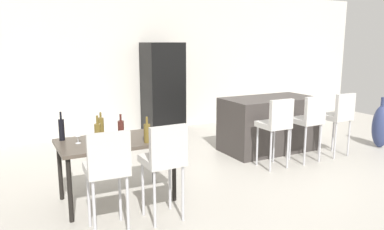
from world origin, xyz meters
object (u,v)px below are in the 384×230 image
Objects in this scene: wine_bottle_middle at (147,133)px; wine_bottle_corner at (62,129)px; bar_chair_right at (339,115)px; dining_chair_far at (165,157)px; floor_vase at (381,126)px; wine_bottle_inner at (101,127)px; bar_chair_left at (276,122)px; wine_bottle_near at (98,133)px; refrigerator at (163,89)px; kitchen_island at (269,124)px; bar_chair_middle at (309,118)px; dining_chair_near at (107,166)px; dining_table at (116,146)px; wine_glass_left at (78,133)px; wine_bottle_right at (121,131)px.

wine_bottle_corner is at bearing 147.12° from wine_bottle_middle.
wine_bottle_corner reaches higher than bar_chair_right.
dining_chair_far reaches higher than floor_vase.
wine_bottle_inner is (-3.82, 0.18, 0.16)m from bar_chair_right.
bar_chair_left is 1.00× the size of bar_chair_right.
refrigerator is (2.02, 2.90, 0.06)m from wine_bottle_near.
bar_chair_left is 3.23× the size of wine_bottle_near.
kitchen_island is 0.85m from bar_chair_middle.
dining_chair_near is (-3.23, -1.60, 0.24)m from kitchen_island.
bar_chair_middle reaches higher than kitchen_island.
wine_bottle_near reaches higher than dining_chair_near.
refrigerator reaches higher than bar_chair_right.
wine_bottle_corner is (-2.97, 0.23, 0.17)m from bar_chair_left.
bar_chair_middle is 3.63m from wine_bottle_corner.
dining_table is 0.71× the size of refrigerator.
kitchen_island is at bearing 31.25° from dining_chair_far.
refrigerator is at bearing 51.36° from wine_glass_left.
wine_glass_left is at bearing 143.93° from wine_bottle_near.
dining_table is (-3.71, -0.05, -0.03)m from bar_chair_right.
wine_bottle_right is (-3.04, -0.17, 0.17)m from bar_chair_middle.
wine_bottle_right reaches higher than dining_chair_far.
floor_vase is (2.40, 0.02, -0.31)m from bar_chair_left.
bar_chair_left reaches higher than wine_bottle_inner.
wine_bottle_inner is 0.16× the size of refrigerator.
refrigerator reaches higher than wine_glass_left.
bar_chair_left is 3.25× the size of wine_bottle_right.
kitchen_island is 1.22× the size of dining_table.
wine_bottle_inner is 0.33× the size of floor_vase.
bar_chair_middle is 3.07m from dining_table.
wine_bottle_near is at bearing -178.01° from bar_chair_right.
bar_chair_middle is 2.88m from dining_chair_far.
bar_chair_right reaches higher than wine_bottle_inner.
floor_vase is (1.88, -0.79, -0.07)m from kitchen_island.
wine_bottle_inner is 3.21m from refrigerator.
kitchen_island is 5.41× the size of wine_bottle_middle.
floor_vase is at bearing 9.07° from dining_chair_near.
dining_chair_near is 3.53× the size of wine_bottle_inner.
bar_chair_left is at bearing -122.83° from kitchen_island.
refrigerator is (1.76, 2.94, 0.05)m from wine_bottle_right.
dining_chair_far is 1.17× the size of floor_vase.
wine_glass_left is at bearing 172.86° from dining_table.
dining_table is 0.31m from wine_bottle_near.
bar_chair_middle is at bearing -65.24° from refrigerator.
bar_chair_left is 3.14× the size of wine_bottle_corner.
bar_chair_middle reaches higher than wine_bottle_inner.
bar_chair_middle is 3.49m from wine_glass_left.
bar_chair_right reaches higher than wine_bottle_middle.
floor_vase is at bearing 1.11° from bar_chair_right.
wine_glass_left is at bearing -58.31° from wine_bottle_corner.
bar_chair_middle is at bearing -0.06° from wine_glass_left.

